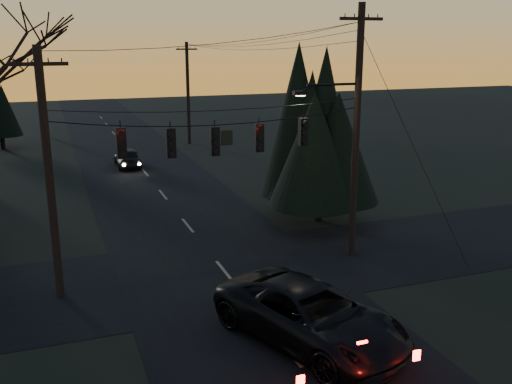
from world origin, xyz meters
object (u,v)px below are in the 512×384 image
object	(u,v)px
utility_pole_far_r	(190,143)
utility_pole_left	(61,295)
utility_pole_far_l	(47,137)
evergreen_right	(321,129)
suv_near	(310,315)
utility_pole_right	(351,254)
sedan_oncoming_a	(128,157)

from	to	relation	value
utility_pole_far_r	utility_pole_left	bearing A→B (deg)	-112.33
utility_pole_far_l	evergreen_right	size ratio (longest dim) A/B	1.01
utility_pole_far_r	suv_near	distance (m)	34.23
utility_pole_right	sedan_oncoming_a	bearing A→B (deg)	107.15
utility_pole_left	evergreen_right	world-z (taller)	evergreen_right
utility_pole_right	utility_pole_left	bearing A→B (deg)	180.00
utility_pole_right	utility_pole_left	world-z (taller)	utility_pole_right
suv_near	utility_pole_right	bearing A→B (deg)	29.86
sedan_oncoming_a	utility_pole_left	bearing A→B (deg)	76.04
utility_pole_right	utility_pole_far_r	xyz separation A→B (m)	(0.00, 28.00, 0.00)
utility_pole_far_l	sedan_oncoming_a	xyz separation A→B (m)	(5.20, -15.58, 0.67)
utility_pole_far_l	evergreen_right	world-z (taller)	evergreen_right
utility_pole_left	utility_pole_far_r	distance (m)	30.27
evergreen_right	suv_near	world-z (taller)	evergreen_right
utility_pole_far_r	suv_near	world-z (taller)	utility_pole_far_r
utility_pole_far_r	utility_pole_right	bearing A→B (deg)	-90.00
utility_pole_right	utility_pole_far_r	bearing A→B (deg)	90.00
utility_pole_left	utility_pole_far_l	xyz separation A→B (m)	(0.00, 36.00, 0.00)
utility_pole_far_l	evergreen_right	bearing A→B (deg)	-68.62
utility_pole_far_l	sedan_oncoming_a	world-z (taller)	utility_pole_far_l
utility_pole_right	utility_pole_far_r	world-z (taller)	utility_pole_right
utility_pole_far_l	suv_near	world-z (taller)	utility_pole_far_l
utility_pole_far_l	sedan_oncoming_a	distance (m)	16.44
utility_pole_far_r	sedan_oncoming_a	xyz separation A→B (m)	(-6.30, -7.58, 0.67)
evergreen_right	sedan_oncoming_a	distance (m)	17.73
utility_pole_right	utility_pole_far_l	distance (m)	37.79
utility_pole_right	utility_pole_far_l	xyz separation A→B (m)	(-11.50, 36.00, 0.00)
utility_pole_right	evergreen_right	bearing A→B (deg)	80.46
utility_pole_right	suv_near	xyz separation A→B (m)	(-4.70, -5.89, 0.86)
utility_pole_left	sedan_oncoming_a	distance (m)	21.08
utility_pole_left	suv_near	size ratio (longest dim) A/B	1.37
utility_pole_left	suv_near	world-z (taller)	utility_pole_left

